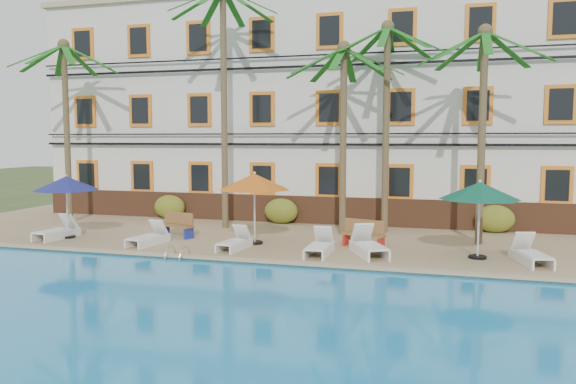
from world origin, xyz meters
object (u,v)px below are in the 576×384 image
(palm_a, at_px, (66,105))
(lounger_c, at_px, (235,242))
(umbrella_blue, at_px, (66,184))
(palm_e, at_px, (483,103))
(lounger_e, at_px, (368,245))
(pool_ladder, at_px, (177,257))
(bench_right, at_px, (365,233))
(lounger_a, at_px, (57,231))
(lounger_f, at_px, (530,254))
(palm_b, at_px, (224,76))
(umbrella_green, at_px, (480,191))
(palm_c, at_px, (343,110))
(lounger_d, at_px, (320,246))
(bench_left, at_px, (178,224))
(palm_d, at_px, (387,98))
(lounger_b, at_px, (149,237))

(palm_a, bearing_deg, lounger_c, -21.81)
(umbrella_blue, relative_size, lounger_c, 1.40)
(lounger_c, bearing_deg, palm_e, 22.06)
(lounger_e, height_order, pool_ladder, lounger_e)
(palm_a, distance_m, lounger_c, 11.10)
(bench_right, distance_m, pool_ladder, 6.34)
(palm_a, relative_size, lounger_a, 4.18)
(palm_e, relative_size, lounger_f, 3.85)
(palm_b, bearing_deg, umbrella_green, -19.11)
(lounger_a, relative_size, pool_ladder, 2.56)
(lounger_c, bearing_deg, pool_ladder, -126.39)
(palm_b, distance_m, umbrella_blue, 7.40)
(lounger_c, xyz_separation_m, bench_right, (4.13, 1.61, 0.22))
(palm_c, bearing_deg, lounger_d, -90.06)
(palm_c, height_order, bench_left, palm_c)
(palm_a, distance_m, umbrella_green, 17.55)
(pool_ladder, bearing_deg, lounger_e, 19.27)
(palm_b, bearing_deg, lounger_f, -18.27)
(palm_c, relative_size, lounger_d, 4.03)
(lounger_a, height_order, lounger_d, lounger_a)
(palm_a, height_order, palm_d, palm_d)
(umbrella_green, bearing_deg, umbrella_blue, -178.59)
(lounger_d, bearing_deg, palm_c, 89.94)
(lounger_f, bearing_deg, bench_right, 166.52)
(lounger_d, distance_m, bench_left, 6.12)
(palm_e, height_order, lounger_d, palm_e)
(umbrella_green, distance_m, lounger_a, 14.99)
(palm_b, relative_size, lounger_b, 5.42)
(lounger_b, bearing_deg, bench_left, 81.06)
(palm_b, distance_m, lounger_d, 8.79)
(pool_ladder, bearing_deg, lounger_f, 11.29)
(palm_b, distance_m, lounger_c, 7.52)
(bench_right, xyz_separation_m, pool_ladder, (-5.39, -3.32, -0.47))
(umbrella_green, bearing_deg, lounger_b, -176.01)
(lounger_e, xyz_separation_m, pool_ladder, (-5.70, -1.99, -0.31))
(palm_d, bearing_deg, lounger_f, -42.64)
(palm_a, distance_m, lounger_b, 8.63)
(palm_b, height_order, bench_left, palm_b)
(palm_c, distance_m, palm_d, 1.82)
(palm_e, relative_size, pool_ladder, 10.20)
(palm_c, xyz_separation_m, bench_right, (1.19, -2.30, -4.32))
(umbrella_blue, height_order, bench_right, umbrella_blue)
(pool_ladder, bearing_deg, palm_c, 53.26)
(lounger_f, bearing_deg, pool_ladder, -168.71)
(umbrella_blue, height_order, umbrella_green, umbrella_green)
(pool_ladder, bearing_deg, bench_right, 31.65)
(umbrella_blue, bearing_deg, lounger_c, -2.97)
(umbrella_green, height_order, lounger_a, umbrella_green)
(palm_d, distance_m, lounger_c, 8.25)
(umbrella_blue, distance_m, lounger_d, 9.91)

